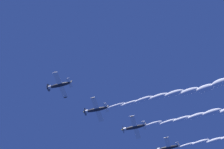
{
  "coord_description": "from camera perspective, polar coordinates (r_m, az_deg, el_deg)",
  "views": [
    {
      "loc": [
        47.29,
        -2.11,
        1.49
      ],
      "look_at": [
        16.91,
        15.12,
        79.0
      ],
      "focal_mm": 42.87,
      "sensor_mm": 36.0,
      "label": 1
    }
  ],
  "objects": [
    {
      "name": "airplane_right_wingman",
      "position": [
        96.72,
        4.68,
        -11.18
      ],
      "size": [
        8.19,
        8.27,
        2.77
      ],
      "color": "#232328"
    },
    {
      "name": "smoke_trail_left_wingman",
      "position": [
        89.53,
        19.94,
        -2.48
      ],
      "size": [
        38.26,
        37.1,
        6.74
      ],
      "color": "white"
    },
    {
      "name": "airplane_slot_tail",
      "position": [
        103.56,
        11.72,
        -15.08
      ],
      "size": [
        8.2,
        8.27,
        2.74
      ],
      "color": "#232328"
    },
    {
      "name": "airplane_left_wingman",
      "position": [
        92.61,
        -3.46,
        -7.49
      ],
      "size": [
        8.22,
        8.27,
        2.75
      ],
      "color": "#232328"
    },
    {
      "name": "airplane_lead",
      "position": [
        91.27,
        -11.23,
        -2.24
      ],
      "size": [
        8.26,
        8.27,
        2.79
      ],
      "color": "#232328"
    }
  ]
}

